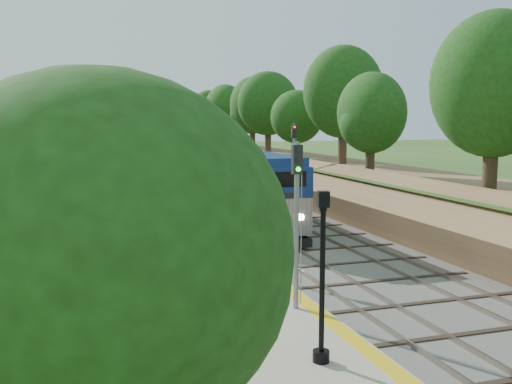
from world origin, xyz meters
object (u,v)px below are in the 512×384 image
object	(u,v)px
station_building	(14,156)
lamppost_far	(218,219)
train	(143,150)
lamppost_mid	(322,287)
signal_gantry	(178,136)
signal_farside	(294,156)
signal_platform	(297,207)

from	to	relation	value
station_building	lamppost_far	world-z (taller)	station_building
train	lamppost_far	xyz separation A→B (m)	(-3.81, -61.95, -0.04)
station_building	lamppost_mid	bearing A→B (deg)	-72.43
signal_gantry	signal_farside	size ratio (longest dim) A/B	1.33
signal_gantry	lamppost_far	xyz separation A→B (m)	(-6.28, -45.68, -2.55)
signal_farside	station_building	bearing A→B (deg)	167.77
signal_gantry	signal_platform	distance (m)	53.08
station_building	train	size ratio (longest dim) A/B	0.07
lamppost_mid	lamppost_far	world-z (taller)	lamppost_mid
lamppost_mid	lamppost_far	size ratio (longest dim) A/B	1.07
signal_platform	signal_farside	bearing A→B (deg)	68.77
signal_farside	signal_gantry	bearing A→B (deg)	97.24
station_building	train	xyz separation A→B (m)	(14.00, 41.27, -1.79)
train	lamppost_far	size ratio (longest dim) A/B	29.05
signal_gantry	lamppost_mid	bearing A→B (deg)	-96.34
train	lamppost_far	bearing A→B (deg)	-93.52
lamppost_mid	signal_farside	distance (m)	29.46
signal_platform	signal_farside	xyz separation A→B (m)	(9.10, 23.43, 0.18)
signal_gantry	train	world-z (taller)	signal_gantry
lamppost_mid	signal_farside	world-z (taller)	signal_farside
signal_gantry	lamppost_far	bearing A→B (deg)	-97.83
train	lamppost_mid	xyz separation A→B (m)	(-3.86, -73.28, 0.09)
lamppost_far	signal_farside	xyz separation A→B (m)	(10.01, 16.31, 1.72)
signal_gantry	signal_farside	xyz separation A→B (m)	(3.73, -29.37, -0.83)
signal_gantry	lamppost_far	distance (m)	46.18
station_building	signal_platform	size ratio (longest dim) A/B	1.54
signal_gantry	signal_farside	world-z (taller)	signal_farside
signal_gantry	signal_platform	world-z (taller)	signal_gantry
signal_gantry	train	bearing A→B (deg)	98.63
train	signal_gantry	bearing A→B (deg)	-81.37
signal_farside	lamppost_far	bearing A→B (deg)	-121.55
lamppost_far	signal_farside	bearing A→B (deg)	58.45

